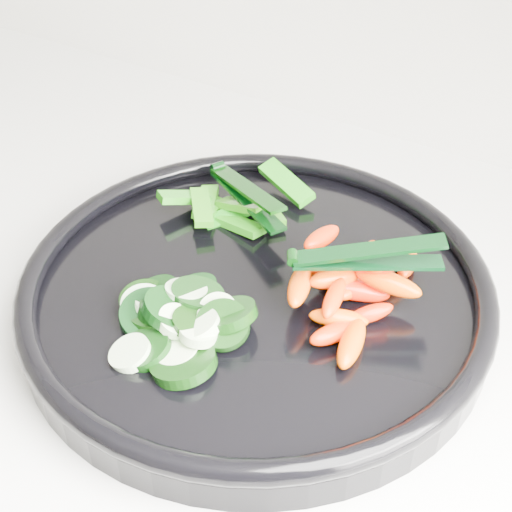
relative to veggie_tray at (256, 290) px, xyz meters
The scene contains 7 objects.
counter 0.60m from the veggie_tray, behind, with size 2.02×0.62×0.93m.
veggie_tray is the anchor object (origin of this frame).
cucumber_pile 0.08m from the veggie_tray, 112.27° to the right, with size 0.13×0.13×0.04m.
carrot_pile 0.08m from the veggie_tray, 18.54° to the left, with size 0.10×0.16×0.05m.
pepper_pile 0.10m from the veggie_tray, 133.18° to the left, with size 0.12×0.12×0.03m.
tong_carrot 0.10m from the veggie_tray, 14.42° to the left, with size 0.10×0.07×0.02m.
tong_pepper 0.10m from the veggie_tray, 127.92° to the left, with size 0.11×0.07×0.02m.
Camera 1 is at (0.58, 1.31, 1.33)m, focal length 50.00 mm.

